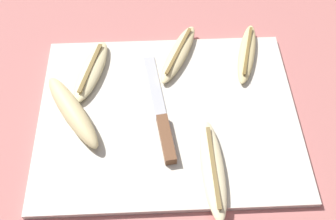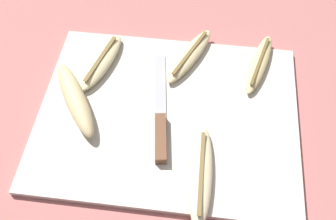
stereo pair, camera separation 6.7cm
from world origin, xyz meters
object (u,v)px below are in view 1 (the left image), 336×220
object	(u,v)px
banana_soft_right	(91,71)
banana_cream_curved	(213,169)
banana_spotted_left	(247,53)
knife	(163,126)
banana_ripe_center	(178,53)
banana_mellow_near	(72,113)

from	to	relation	value
banana_soft_right	banana_cream_curved	world-z (taller)	same
banana_cream_curved	banana_soft_right	bearing A→B (deg)	134.39
banana_spotted_left	banana_soft_right	distance (m)	0.32
knife	banana_soft_right	bearing A→B (deg)	128.19
banana_ripe_center	knife	bearing A→B (deg)	-102.19
knife	banana_soft_right	world-z (taller)	banana_soft_right
banana_spotted_left	banana_mellow_near	size ratio (longest dim) A/B	0.95
knife	banana_soft_right	size ratio (longest dim) A/B	1.51
knife	banana_mellow_near	xyz separation A→B (m)	(-0.16, 0.03, 0.01)
banana_cream_curved	banana_ripe_center	distance (m)	0.27
banana_spotted_left	banana_ripe_center	distance (m)	0.14
banana_ripe_center	banana_cream_curved	bearing A→B (deg)	-80.84
banana_cream_curved	banana_mellow_near	size ratio (longest dim) A/B	1.06
knife	banana_ripe_center	world-z (taller)	banana_ripe_center
banana_spotted_left	banana_mellow_near	bearing A→B (deg)	-157.76
banana_spotted_left	banana_soft_right	xyz separation A→B (m)	(-0.32, -0.04, 0.00)
banana_ripe_center	banana_mellow_near	bearing A→B (deg)	-144.44
banana_spotted_left	banana_cream_curved	xyz separation A→B (m)	(-0.10, -0.26, 0.00)
banana_spotted_left	banana_mellow_near	distance (m)	0.37
banana_soft_right	banana_spotted_left	bearing A→B (deg)	6.36
banana_soft_right	banana_mellow_near	xyz separation A→B (m)	(-0.03, -0.10, 0.01)
knife	banana_spotted_left	bearing A→B (deg)	35.34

